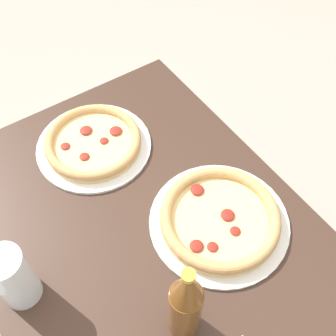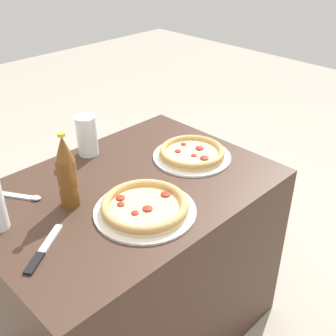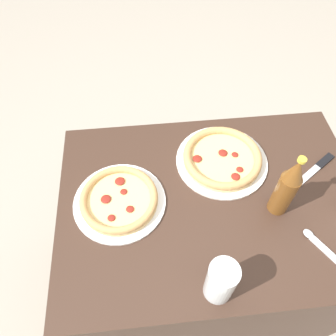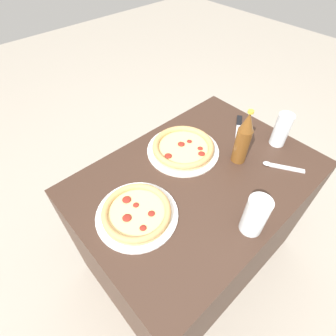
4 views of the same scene
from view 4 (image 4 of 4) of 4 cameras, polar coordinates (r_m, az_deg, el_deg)
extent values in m
plane|color=#A89E8E|center=(1.71, 4.51, -17.94)|extent=(8.00, 8.00, 0.00)
cube|color=#3D281E|center=(1.39, 5.39, -11.63)|extent=(1.02, 0.72, 0.73)
cylinder|color=silver|center=(1.19, 3.28, 3.88)|extent=(0.32, 0.32, 0.01)
cylinder|color=#E5C689|center=(1.18, 3.30, 4.23)|extent=(0.27, 0.27, 0.01)
cylinder|color=#EACC7F|center=(1.18, 3.31, 4.50)|extent=(0.24, 0.24, 0.00)
torus|color=tan|center=(1.17, 3.33, 4.75)|extent=(0.28, 0.28, 0.03)
ellipsoid|color=maroon|center=(1.19, 2.89, 5.24)|extent=(0.03, 0.03, 0.01)
ellipsoid|color=maroon|center=(1.17, 7.03, 4.27)|extent=(0.02, 0.02, 0.01)
ellipsoid|color=maroon|center=(1.15, 7.32, 3.11)|extent=(0.03, 0.03, 0.01)
ellipsoid|color=maroon|center=(1.20, 4.68, 5.81)|extent=(0.02, 0.02, 0.01)
ellipsoid|color=maroon|center=(1.13, 0.04, 2.68)|extent=(0.03, 0.03, 0.01)
cylinder|color=white|center=(0.97, -6.75, -10.09)|extent=(0.30, 0.30, 0.01)
cylinder|color=#DBB775|center=(0.97, -6.80, -9.77)|extent=(0.25, 0.25, 0.01)
cylinder|color=#EACC7F|center=(0.96, -6.84, -9.53)|extent=(0.22, 0.22, 0.00)
torus|color=tan|center=(0.96, -6.87, -9.33)|extent=(0.25, 0.25, 0.02)
ellipsoid|color=maroon|center=(0.95, -3.64, -9.86)|extent=(0.03, 0.03, 0.01)
ellipsoid|color=maroon|center=(0.99, -9.00, -6.81)|extent=(0.03, 0.03, 0.01)
ellipsoid|color=maroon|center=(0.97, -6.99, -7.99)|extent=(0.02, 0.02, 0.01)
ellipsoid|color=maroon|center=(0.92, -5.47, -12.85)|extent=(0.02, 0.02, 0.01)
ellipsoid|color=maroon|center=(0.95, -8.94, -10.67)|extent=(0.03, 0.03, 0.01)
cylinder|color=white|center=(1.28, 23.48, 7.66)|extent=(0.07, 0.07, 0.16)
cylinder|color=maroon|center=(1.30, 23.13, 6.75)|extent=(0.06, 0.06, 0.10)
cylinder|color=white|center=(0.92, 18.47, -9.79)|extent=(0.08, 0.08, 0.16)
cylinder|color=#935123|center=(0.94, 18.16, -10.51)|extent=(0.06, 0.06, 0.11)
cylinder|color=brown|center=(1.14, 15.71, 4.74)|extent=(0.06, 0.06, 0.16)
cone|color=brown|center=(1.06, 17.05, 9.61)|extent=(0.06, 0.06, 0.08)
cylinder|color=gold|center=(1.04, 17.60, 11.61)|extent=(0.02, 0.02, 0.01)
cube|color=black|center=(1.40, 15.25, 9.88)|extent=(0.08, 0.07, 0.01)
cube|color=silver|center=(1.32, 15.01, 7.28)|extent=(0.11, 0.09, 0.01)
cube|color=silver|center=(1.22, 24.46, 0.00)|extent=(0.09, 0.13, 0.01)
ellipsoid|color=silver|center=(1.20, 20.75, 0.92)|extent=(0.04, 0.04, 0.01)
camera|label=1|loc=(0.99, 46.83, 39.36)|focal=45.00mm
camera|label=2|loc=(1.93, 1.95, 46.65)|focal=45.00mm
camera|label=3|loc=(0.39, 82.74, 31.83)|focal=35.00mm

